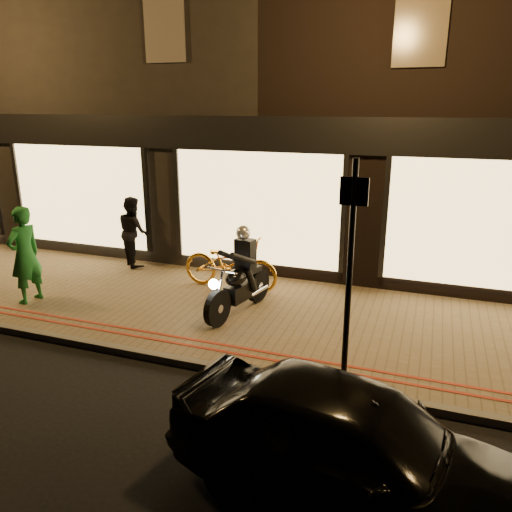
{
  "coord_description": "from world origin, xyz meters",
  "views": [
    {
      "loc": [
        3.49,
        -5.81,
        3.74
      ],
      "look_at": [
        0.58,
        2.29,
        1.1
      ],
      "focal_mm": 35.0,
      "sensor_mm": 36.0,
      "label": 1
    }
  ],
  "objects": [
    {
      "name": "person_green",
      "position": [
        -3.57,
        1.08,
        1.04
      ],
      "size": [
        0.53,
        0.72,
        1.84
      ],
      "primitive_type": "imported",
      "rotation": [
        0.0,
        0.0,
        -1.71
      ],
      "color": "#1D6F2D",
      "rests_on": "sidewalk"
    },
    {
      "name": "motorcycle",
      "position": [
        0.4,
        1.95,
        0.73
      ],
      "size": [
        0.72,
        1.92,
        1.59
      ],
      "rotation": [
        0.0,
        0.0,
        -0.21
      ],
      "color": "black",
      "rests_on": "sidewalk"
    },
    {
      "name": "red_kerb_lines",
      "position": [
        0.0,
        0.55,
        0.12
      ],
      "size": [
        50.0,
        0.26,
        0.01
      ],
      "color": "maroon",
      "rests_on": "sidewalk"
    },
    {
      "name": "parked_car",
      "position": [
        3.0,
        -1.74,
        0.63
      ],
      "size": [
        3.93,
        2.21,
        1.26
      ],
      "primitive_type": "imported",
      "rotation": [
        0.0,
        0.0,
        1.37
      ],
      "color": "black",
      "rests_on": "ground"
    },
    {
      "name": "person_dark",
      "position": [
        -2.92,
        3.7,
        0.93
      ],
      "size": [
        0.99,
        0.97,
        1.61
      ],
      "primitive_type": "imported",
      "rotation": [
        0.0,
        0.0,
        2.43
      ],
      "color": "black",
      "rests_on": "sidewalk"
    },
    {
      "name": "building_row",
      "position": [
        -0.0,
        8.99,
        4.25
      ],
      "size": [
        48.0,
        10.11,
        8.5
      ],
      "color": "black",
      "rests_on": "ground"
    },
    {
      "name": "bicycle_gold",
      "position": [
        -0.24,
        3.03,
        0.65
      ],
      "size": [
        2.03,
        0.74,
        1.06
      ],
      "primitive_type": "imported",
      "rotation": [
        0.0,
        0.0,
        1.55
      ],
      "color": "gold",
      "rests_on": "sidewalk"
    },
    {
      "name": "sign_post",
      "position": [
        2.58,
        0.25,
        1.8
      ],
      "size": [
        0.35,
        0.08,
        3.0
      ],
      "rotation": [
        0.0,
        0.0,
        -0.0
      ],
      "color": "black",
      "rests_on": "sidewalk"
    },
    {
      "name": "kerb_stone",
      "position": [
        0.0,
        0.05,
        0.06
      ],
      "size": [
        50.0,
        0.14,
        0.12
      ],
      "primitive_type": "cube",
      "color": "#59544C",
      "rests_on": "ground"
    },
    {
      "name": "sidewalk",
      "position": [
        0.0,
        2.0,
        0.06
      ],
      "size": [
        50.0,
        4.0,
        0.12
      ],
      "primitive_type": "cube",
      "color": "brown",
      "rests_on": "ground"
    },
    {
      "name": "ground",
      "position": [
        0.0,
        0.0,
        0.0
      ],
      "size": [
        90.0,
        90.0,
        0.0
      ],
      "primitive_type": "plane",
      "color": "black",
      "rests_on": "ground"
    }
  ]
}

